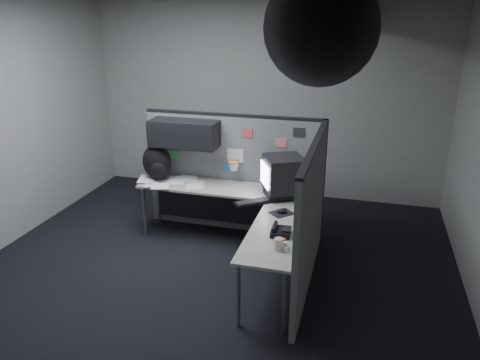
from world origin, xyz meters
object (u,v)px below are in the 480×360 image
(monitor, at_px, (283,176))
(keyboard, at_px, (252,202))
(desk, at_px, (238,206))
(backpack, at_px, (157,163))
(phone, at_px, (281,231))

(monitor, bearing_deg, keyboard, -114.45)
(desk, distance_m, backpack, 1.31)
(backpack, bearing_deg, monitor, -15.92)
(monitor, relative_size, keyboard, 1.41)
(monitor, relative_size, phone, 2.60)
(desk, height_order, monitor, monitor)
(desk, xyz_separation_m, keyboard, (0.21, -0.16, 0.13))
(desk, xyz_separation_m, phone, (0.69, -0.86, 0.16))
(keyboard, xyz_separation_m, phone, (0.48, -0.70, 0.02))
(phone, distance_m, backpack, 2.26)
(phone, xyz_separation_m, backpack, (-1.91, 1.18, 0.20))
(desk, distance_m, phone, 1.12)
(monitor, xyz_separation_m, keyboard, (-0.31, -0.33, -0.24))
(monitor, relative_size, backpack, 1.23)
(desk, relative_size, backpack, 4.74)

